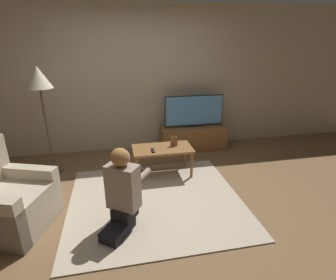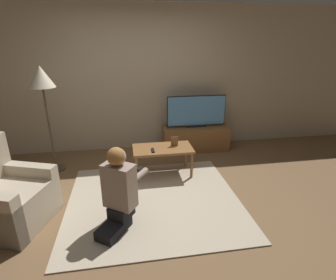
% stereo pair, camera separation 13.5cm
% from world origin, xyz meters
% --- Properties ---
extents(ground_plane, '(10.00, 10.00, 0.00)m').
position_xyz_m(ground_plane, '(0.00, 0.00, 0.00)').
color(ground_plane, brown).
extents(wall_back, '(10.00, 0.06, 2.60)m').
position_xyz_m(wall_back, '(0.00, 1.93, 1.30)').
color(wall_back, tan).
rests_on(wall_back, ground_plane).
extents(rug, '(2.22, 2.02, 0.02)m').
position_xyz_m(rug, '(0.00, 0.00, 0.01)').
color(rug, '#BCAD93').
rests_on(rug, ground_plane).
extents(tv_stand, '(1.24, 0.42, 0.46)m').
position_xyz_m(tv_stand, '(0.99, 1.61, 0.23)').
color(tv_stand, brown).
rests_on(tv_stand, ground_plane).
extents(tv, '(1.10, 0.08, 0.59)m').
position_xyz_m(tv, '(0.99, 1.61, 0.76)').
color(tv, black).
rests_on(tv, tv_stand).
extents(coffee_table, '(0.90, 0.48, 0.45)m').
position_xyz_m(coffee_table, '(0.22, 0.71, 0.40)').
color(coffee_table, brown).
rests_on(coffee_table, ground_plane).
extents(floor_lamp, '(0.37, 0.37, 1.65)m').
position_xyz_m(floor_lamp, '(-1.48, 1.15, 1.40)').
color(floor_lamp, '#4C4233').
rests_on(floor_lamp, ground_plane).
extents(armchair, '(1.00, 1.01, 0.97)m').
position_xyz_m(armchair, '(-1.69, -0.16, 0.31)').
color(armchair, '#B7A88E').
rests_on(armchair, ground_plane).
extents(person_kneeling, '(0.63, 0.76, 0.96)m').
position_xyz_m(person_kneeling, '(-0.42, -0.44, 0.49)').
color(person_kneeling, black).
rests_on(person_kneeling, rug).
extents(picture_frame, '(0.11, 0.01, 0.15)m').
position_xyz_m(picture_frame, '(0.41, 0.75, 0.53)').
color(picture_frame, brown).
rests_on(picture_frame, coffee_table).
extents(remote, '(0.04, 0.15, 0.02)m').
position_xyz_m(remote, '(0.06, 0.61, 0.46)').
color(remote, black).
rests_on(remote, coffee_table).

